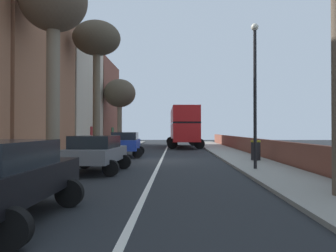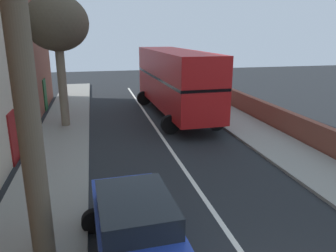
% 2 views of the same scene
% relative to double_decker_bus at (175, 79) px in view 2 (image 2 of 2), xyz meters
% --- Properties ---
extents(double_decker_bus, '(3.82, 10.81, 4.06)m').
position_rel_double_decker_bus_xyz_m(double_decker_bus, '(0.00, 0.00, 0.00)').
color(double_decker_bus, red).
rests_on(double_decker_bus, ground).
extents(parked_car_blue_left_1, '(2.52, 4.10, 1.65)m').
position_rel_double_decker_bus_xyz_m(parked_car_blue_left_1, '(-4.20, -12.93, -1.42)').
color(parked_car_blue_left_1, '#1E389E').
rests_on(parked_car_blue_left_1, ground).
extents(street_tree_left_0, '(3.24, 3.24, 6.88)m').
position_rel_double_decker_bus_xyz_m(street_tree_left_0, '(-6.56, -1.15, 3.12)').
color(street_tree_left_0, '#7A6B56').
rests_on(street_tree_left_0, sidewalk_left).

